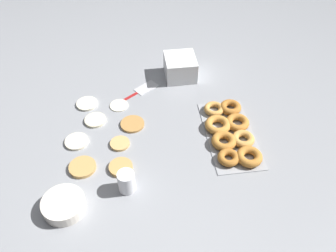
# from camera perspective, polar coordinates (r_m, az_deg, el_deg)

# --- Properties ---
(ground_plane) EXTENTS (3.00, 3.00, 0.00)m
(ground_plane) POSITION_cam_1_polar(r_m,az_deg,el_deg) (1.54, -5.23, -0.32)
(ground_plane) COLOR gray
(pancake_0) EXTENTS (0.09, 0.09, 0.02)m
(pancake_0) POSITION_cam_1_polar(r_m,az_deg,el_deg) (1.40, -7.51, -6.55)
(pancake_0) COLOR tan
(pancake_0) RESTS_ON ground_plane
(pancake_1) EXTENTS (0.09, 0.09, 0.01)m
(pancake_1) POSITION_cam_1_polar(r_m,az_deg,el_deg) (1.59, -11.51, 0.95)
(pancake_1) COLOR beige
(pancake_1) RESTS_ON ground_plane
(pancake_2) EXTENTS (0.11, 0.11, 0.01)m
(pancake_2) POSITION_cam_1_polar(r_m,az_deg,el_deg) (1.42, -13.48, -6.41)
(pancake_2) COLOR tan
(pancake_2) RESTS_ON ground_plane
(pancake_3) EXTENTS (0.08, 0.08, 0.01)m
(pancake_3) POSITION_cam_1_polar(r_m,az_deg,el_deg) (1.48, -7.65, -2.79)
(pancake_3) COLOR tan
(pancake_3) RESTS_ON ground_plane
(pancake_4) EXTENTS (0.10, 0.10, 0.01)m
(pancake_4) POSITION_cam_1_polar(r_m,az_deg,el_deg) (1.55, -5.65, 0.33)
(pancake_4) COLOR #B27F42
(pancake_4) RESTS_ON ground_plane
(pancake_5) EXTENTS (0.10, 0.10, 0.01)m
(pancake_5) POSITION_cam_1_polar(r_m,az_deg,el_deg) (1.52, -14.37, -2.40)
(pancake_5) COLOR beige
(pancake_5) RESTS_ON ground_plane
(pancake_6) EXTENTS (0.08, 0.08, 0.01)m
(pancake_6) POSITION_cam_1_polar(r_m,az_deg,el_deg) (1.65, -7.79, 3.36)
(pancake_6) COLOR silver
(pancake_6) RESTS_ON ground_plane
(pancake_7) EXTENTS (0.10, 0.10, 0.01)m
(pancake_7) POSITION_cam_1_polar(r_m,az_deg,el_deg) (1.68, -12.80, 3.52)
(pancake_7) COLOR silver
(pancake_7) RESTS_ON ground_plane
(donut_tray) EXTENTS (0.41, 0.20, 0.04)m
(donut_tray) POSITION_cam_1_polar(r_m,az_deg,el_deg) (1.52, 10.06, -0.98)
(donut_tray) COLOR #93969B
(donut_tray) RESTS_ON ground_plane
(batter_bowl) EXTENTS (0.15, 0.15, 0.05)m
(batter_bowl) POSITION_cam_1_polar(r_m,az_deg,el_deg) (1.32, -16.28, -12.05)
(batter_bowl) COLOR silver
(batter_bowl) RESTS_ON ground_plane
(container_stack) EXTENTS (0.16, 0.15, 0.11)m
(container_stack) POSITION_cam_1_polar(r_m,az_deg,el_deg) (1.78, 2.03, 9.43)
(container_stack) COLOR white
(container_stack) RESTS_ON ground_plane
(paper_cup) EXTENTS (0.06, 0.06, 0.09)m
(paper_cup) POSITION_cam_1_polar(r_m,az_deg,el_deg) (1.31, -6.59, -8.83)
(paper_cup) COLOR white
(paper_cup) RESTS_ON ground_plane
(spatula) EXTENTS (0.17, 0.23, 0.01)m
(spatula) POSITION_cam_1_polar(r_m,az_deg,el_deg) (1.73, -4.14, 5.79)
(spatula) COLOR maroon
(spatula) RESTS_ON ground_plane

